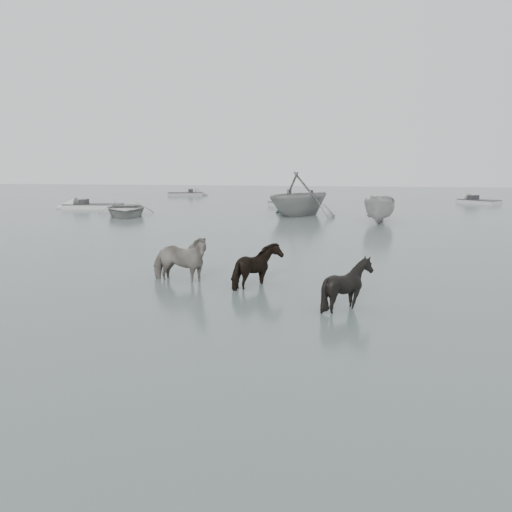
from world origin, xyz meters
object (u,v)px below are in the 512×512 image
object	(u,v)px
pony_black	(348,279)
rowboat_lead	(126,208)
pony_pinto	(179,254)
pony_dark	(258,262)

from	to	relation	value
pony_black	rowboat_lead	distance (m)	24.98
pony_pinto	rowboat_lead	size ratio (longest dim) A/B	0.37
pony_dark	pony_black	size ratio (longest dim) A/B	0.98
pony_pinto	rowboat_lead	xyz separation A→B (m)	(-9.92, 18.07, -0.29)
pony_pinto	pony_dark	xyz separation A→B (m)	(2.43, -0.19, -0.12)
pony_black	rowboat_lead	size ratio (longest dim) A/B	0.27
pony_dark	rowboat_lead	world-z (taller)	pony_dark
pony_black	pony_pinto	bearing A→B (deg)	65.24
pony_dark	pony_black	distance (m)	3.10
pony_black	rowboat_lead	bearing A→B (deg)	33.80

